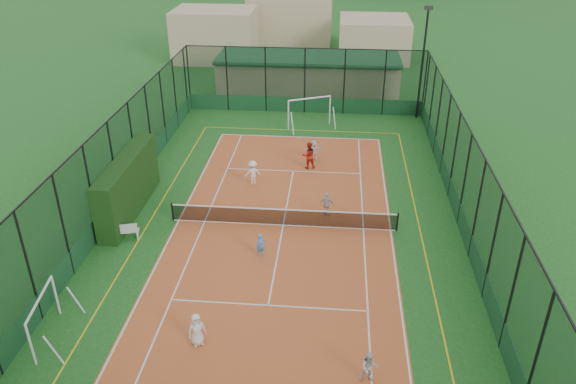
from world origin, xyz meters
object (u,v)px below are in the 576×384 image
at_px(white_bench, 122,231).
at_px(child_near_mid, 261,245).
at_px(child_far_back, 313,150).
at_px(futsal_goal_far, 309,113).
at_px(coach, 309,155).
at_px(child_near_right, 369,368).
at_px(futsal_goal_near, 44,319).
at_px(child_far_right, 327,204).
at_px(clubhouse, 308,74).
at_px(child_near_left, 197,330).
at_px(child_far_left, 253,173).
at_px(floodlight_ne, 422,64).

bearing_deg(white_bench, child_near_mid, -21.54).
bearing_deg(child_far_back, futsal_goal_far, -95.58).
distance_m(child_near_mid, coach, 9.95).
relative_size(white_bench, child_far_back, 1.25).
bearing_deg(child_near_right, futsal_goal_near, 171.76).
height_order(white_bench, child_far_right, child_far_right).
height_order(child_near_mid, child_near_right, child_near_right).
xyz_separation_m(clubhouse, futsal_goal_near, (-8.21, -31.04, -0.64)).
bearing_deg(child_near_mid, white_bench, 147.54).
xyz_separation_m(child_near_left, coach, (3.29, 15.82, 0.16)).
bearing_deg(white_bench, futsal_goal_near, -108.01).
relative_size(futsal_goal_near, coach, 1.70).
height_order(futsal_goal_far, child_far_right, futsal_goal_far).
xyz_separation_m(clubhouse, child_far_left, (-2.22, -17.53, -0.82)).
distance_m(floodlight_ne, child_far_back, 11.77).
distance_m(child_near_right, child_far_left, 15.86).
xyz_separation_m(futsal_goal_near, child_far_back, (9.36, 17.20, -0.25)).
xyz_separation_m(clubhouse, child_near_mid, (-0.77, -24.84, -0.97)).
distance_m(floodlight_ne, coach, 12.76).
bearing_deg(child_far_left, floodlight_ne, -152.23).
xyz_separation_m(futsal_goal_near, child_near_left, (5.82, 0.18, -0.23)).
height_order(futsal_goal_near, child_near_mid, futsal_goal_near).
bearing_deg(child_near_right, child_near_mid, 120.05).
relative_size(futsal_goal_far, child_far_left, 2.24).
bearing_deg(child_near_mid, child_far_right, 28.06).
relative_size(floodlight_ne, futsal_goal_far, 2.48).
xyz_separation_m(futsal_goal_far, child_far_right, (1.66, -12.79, -0.39)).
bearing_deg(child_near_left, floodlight_ne, 35.73).
xyz_separation_m(child_near_right, child_far_right, (-1.79, 11.33, 0.06)).
height_order(child_near_left, child_far_right, child_near_left).
relative_size(floodlight_ne, child_near_left, 5.98).
distance_m(futsal_goal_far, child_near_left, 23.04).
xyz_separation_m(floodlight_ne, child_far_left, (-10.82, -12.13, -3.37)).
height_order(futsal_goal_near, child_far_right, futsal_goal_near).
bearing_deg(white_bench, floodlight_ne, 33.92).
height_order(futsal_goal_far, child_far_back, futsal_goal_far).
height_order(white_bench, child_far_left, child_far_left).
height_order(futsal_goal_near, coach, futsal_goal_near).
bearing_deg(clubhouse, child_far_right, -83.96).
relative_size(floodlight_ne, clubhouse, 0.54).
bearing_deg(child_far_back, white_bench, 37.17).
height_order(white_bench, futsal_goal_far, futsal_goal_far).
bearing_deg(coach, clubhouse, -100.88).
distance_m(child_near_left, child_far_right, 11.05).
xyz_separation_m(child_near_left, child_far_right, (4.59, 10.06, -0.01)).
relative_size(child_near_mid, child_near_right, 0.97).
bearing_deg(white_bench, child_far_right, 3.05).
xyz_separation_m(child_far_left, child_far_right, (4.42, -3.27, -0.07)).
height_order(child_far_left, coach, coach).
distance_m(floodlight_ne, white_bench, 25.06).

